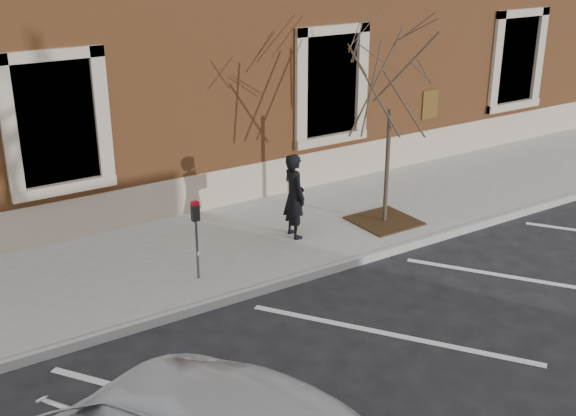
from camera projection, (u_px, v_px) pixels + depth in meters
ground at (307, 278)px, 12.40m from camera, size 120.00×120.00×0.00m
sidewalk_near at (255, 240)px, 13.74m from camera, size 40.00×3.50×0.15m
curb_near at (309, 275)px, 12.33m from camera, size 40.00×0.12×0.15m
parking_stripes at (391, 335)px, 10.67m from camera, size 28.00×4.40×0.01m
building_civic at (124, 2)px, 17.00m from camera, size 40.00×8.62×8.00m
man at (294, 196)px, 13.43m from camera, size 0.45×0.63×1.63m
parking_meter at (196, 226)px, 11.73m from camera, size 0.12×0.10×1.37m
tree_grate at (384, 221)px, 14.39m from camera, size 1.19×1.19×0.03m
sapling at (392, 76)px, 13.33m from camera, size 2.50×2.50×4.17m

